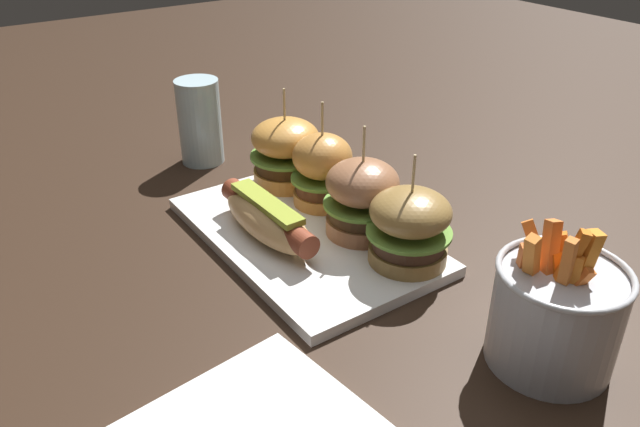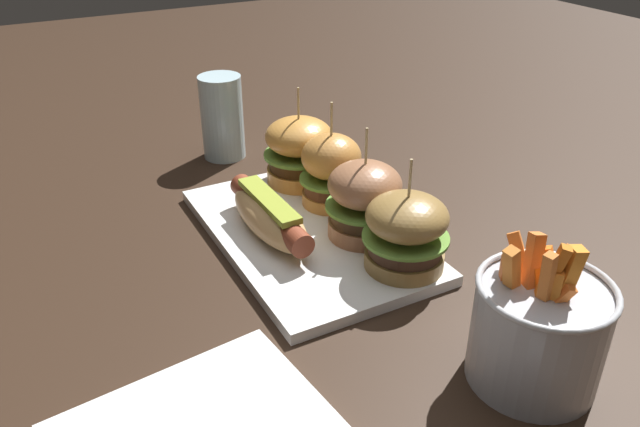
% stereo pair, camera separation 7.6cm
% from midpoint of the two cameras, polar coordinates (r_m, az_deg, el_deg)
% --- Properties ---
extents(ground_plane, '(3.00, 3.00, 0.00)m').
position_cam_midpoint_polar(ground_plane, '(0.81, 1.49, -2.34)').
color(ground_plane, black).
extents(platter_main, '(0.35, 0.22, 0.01)m').
position_cam_midpoint_polar(platter_main, '(0.81, 1.50, -1.91)').
color(platter_main, white).
rests_on(platter_main, ground).
extents(hot_dog, '(0.18, 0.06, 0.05)m').
position_cam_midpoint_polar(hot_dog, '(0.78, -1.85, -0.24)').
color(hot_dog, tan).
rests_on(hot_dog, platter_main).
extents(slider_far_left, '(0.10, 0.10, 0.14)m').
position_cam_midpoint_polar(slider_far_left, '(0.90, 0.51, 5.71)').
color(slider_far_left, '#CD8B3D').
rests_on(slider_far_left, platter_main).
extents(slider_center_left, '(0.09, 0.09, 0.14)m').
position_cam_midpoint_polar(slider_center_left, '(0.84, 3.58, 3.95)').
color(slider_center_left, '#C8863E').
rests_on(slider_center_left, platter_main).
extents(slider_center_right, '(0.10, 0.10, 0.14)m').
position_cam_midpoint_polar(slider_center_right, '(0.77, 6.83, 1.20)').
color(slider_center_right, '#9A6544').
rests_on(slider_center_right, platter_main).
extents(slider_far_right, '(0.10, 0.10, 0.13)m').
position_cam_midpoint_polar(slider_far_right, '(0.72, 10.78, -1.68)').
color(slider_far_right, olive).
rests_on(slider_far_right, platter_main).
extents(fries_bucket, '(0.12, 0.12, 0.15)m').
position_cam_midpoint_polar(fries_bucket, '(0.62, 22.48, -9.79)').
color(fries_bucket, '#A8AAB2').
rests_on(fries_bucket, ground).
extents(water_glass, '(0.07, 0.07, 0.13)m').
position_cam_midpoint_polar(water_glass, '(1.02, -6.67, 8.60)').
color(water_glass, silver).
rests_on(water_glass, ground).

